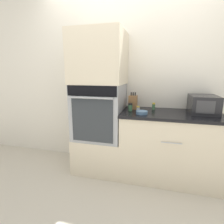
# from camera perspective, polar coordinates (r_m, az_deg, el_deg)

# --- Properties ---
(ground_plane) EXTENTS (12.00, 12.00, 0.00)m
(ground_plane) POSITION_cam_1_polar(r_m,az_deg,el_deg) (2.37, 2.04, -22.07)
(ground_plane) COLOR beige
(wall_back) EXTENTS (8.00, 0.05, 2.50)m
(wall_back) POSITION_cam_1_polar(r_m,az_deg,el_deg) (2.56, 5.35, 10.45)
(wall_back) COLOR silver
(wall_back) RESTS_ON ground_plane
(oven_cabinet_base) EXTENTS (0.66, 0.60, 0.48)m
(oven_cabinet_base) POSITION_cam_1_polar(r_m,az_deg,el_deg) (2.57, -3.78, -12.90)
(oven_cabinet_base) COLOR beige
(oven_cabinet_base) RESTS_ON ground_plane
(wall_oven) EXTENTS (0.63, 0.64, 0.73)m
(wall_oven) POSITION_cam_1_polar(r_m,az_deg,el_deg) (2.37, -4.02, 0.32)
(wall_oven) COLOR #9EA0A5
(wall_oven) RESTS_ON oven_cabinet_base
(oven_cabinet_upper) EXTENTS (0.66, 0.60, 0.65)m
(oven_cabinet_upper) POSITION_cam_1_polar(r_m,az_deg,el_deg) (2.33, -4.26, 17.14)
(oven_cabinet_upper) COLOR beige
(oven_cabinet_upper) RESTS_ON wall_oven
(counter_unit) EXTENTS (1.21, 0.63, 0.87)m
(counter_unit) POSITION_cam_1_polar(r_m,az_deg,el_deg) (2.39, 18.05, -10.43)
(counter_unit) COLOR beige
(counter_unit) RESTS_ON ground_plane
(microwave) EXTENTS (0.31, 0.39, 0.21)m
(microwave) POSITION_cam_1_polar(r_m,az_deg,el_deg) (2.38, 27.62, 2.25)
(microwave) COLOR #232326
(microwave) RESTS_ON counter_unit
(knife_block) EXTENTS (0.11, 0.12, 0.22)m
(knife_block) POSITION_cam_1_polar(r_m,az_deg,el_deg) (2.38, 6.86, 3.22)
(knife_block) COLOR olive
(knife_block) RESTS_ON counter_unit
(bowl) EXTENTS (0.14, 0.14, 0.04)m
(bowl) POSITION_cam_1_polar(r_m,az_deg,el_deg) (2.10, 9.69, -0.14)
(bowl) COLOR #517599
(bowl) RESTS_ON counter_unit
(condiment_jar_near) EXTENTS (0.04, 0.04, 0.09)m
(condiment_jar_near) POSITION_cam_1_polar(r_m,az_deg,el_deg) (2.39, 13.42, 1.84)
(condiment_jar_near) COLOR #427047
(condiment_jar_near) RESTS_ON counter_unit
(condiment_jar_mid) EXTENTS (0.05, 0.05, 0.10)m
(condiment_jar_mid) POSITION_cam_1_polar(r_m,az_deg,el_deg) (2.25, 5.98, 1.59)
(condiment_jar_mid) COLOR #427047
(condiment_jar_mid) RESTS_ON counter_unit
(condiment_jar_far) EXTENTS (0.04, 0.04, 0.06)m
(condiment_jar_far) POSITION_cam_1_polar(r_m,az_deg,el_deg) (2.25, 8.55, 1.07)
(condiment_jar_far) COLOR silver
(condiment_jar_far) RESTS_ON counter_unit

